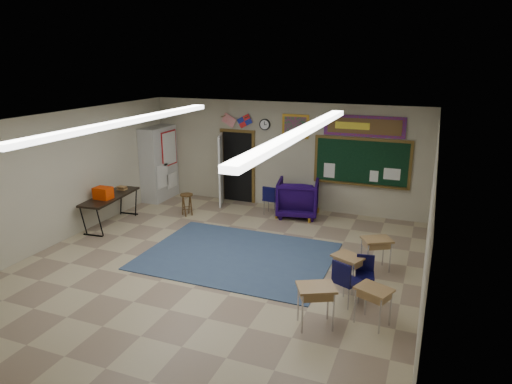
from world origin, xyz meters
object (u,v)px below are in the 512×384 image
at_px(wingback_armchair, 298,198).
at_px(folding_table, 111,209).
at_px(student_desk_front_left, 348,270).
at_px(wooden_stool, 187,204).
at_px(student_desk_front_right, 376,252).

bearing_deg(wingback_armchair, folding_table, 18.31).
distance_m(student_desk_front_left, wooden_stool, 5.46).
distance_m(student_desk_front_right, wooden_stool, 5.46).
distance_m(wingback_armchair, student_desk_front_right, 3.57).
relative_size(wingback_armchair, folding_table, 0.57).
bearing_deg(wooden_stool, student_desk_front_left, -27.23).
xyz_separation_m(student_desk_front_left, student_desk_front_right, (0.39, 0.98, 0.01)).
relative_size(wingback_armchair, student_desk_front_left, 1.66).
height_order(wingback_armchair, student_desk_front_left, wingback_armchair).
bearing_deg(student_desk_front_right, student_desk_front_left, -141.48).
bearing_deg(student_desk_front_right, folding_table, 148.62).
bearing_deg(student_desk_front_left, wooden_stool, 177.38).
xyz_separation_m(wingback_armchair, student_desk_front_right, (2.43, -2.62, -0.12)).
relative_size(wingback_armchair, wooden_stool, 1.83).
bearing_deg(student_desk_front_left, wingback_armchair, 144.19).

